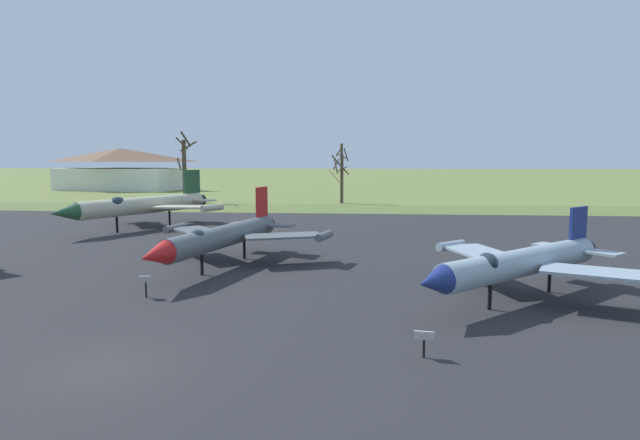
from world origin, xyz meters
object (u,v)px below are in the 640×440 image
jet_fighter_rear_center (223,236)px  info_placard_rear_center (146,284)px  jet_fighter_rear_left (142,205)px  jet_fighter_front_right (521,262)px  info_placard_front_right (424,340)px  visitor_building (121,169)px

jet_fighter_rear_center → info_placard_rear_center: jet_fighter_rear_center is taller
info_placard_rear_center → jet_fighter_rear_left: 24.46m
jet_fighter_front_right → info_placard_front_right: (-4.97, -7.14, -1.17)m
jet_fighter_front_right → jet_fighter_rear_left: bearing=141.3°
info_placard_rear_center → visitor_building: 88.65m
jet_fighter_front_right → jet_fighter_rear_center: size_ratio=0.81×
info_placard_front_right → info_placard_rear_center: bearing=152.3°
info_placard_front_right → info_placard_rear_center: (-11.77, 6.19, 0.08)m
jet_fighter_rear_center → visitor_building: 83.27m
info_placard_front_right → visitor_building: size_ratio=0.04×
visitor_building → jet_fighter_rear_center: bearing=-60.5°
info_placard_front_right → jet_fighter_rear_center: (-10.11, 13.12, 1.24)m
jet_fighter_rear_left → jet_fighter_rear_center: bearing=-53.0°
info_placard_front_right → jet_fighter_rear_center: jet_fighter_rear_center is taller
jet_fighter_rear_center → info_placard_rear_center: (-1.66, -6.92, -1.17)m
info_placard_front_right → visitor_building: bearing=120.8°
info_placard_rear_center → jet_fighter_rear_center: bearing=76.5°
jet_fighter_front_right → info_placard_front_right: 8.77m
jet_fighter_front_right → visitor_building: visitor_building is taller
jet_fighter_front_right → info_placard_rear_center: (-16.74, -0.94, -1.09)m
visitor_building → info_placard_front_right: bearing=-59.2°
jet_fighter_front_right → info_placard_front_right: bearing=-124.8°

